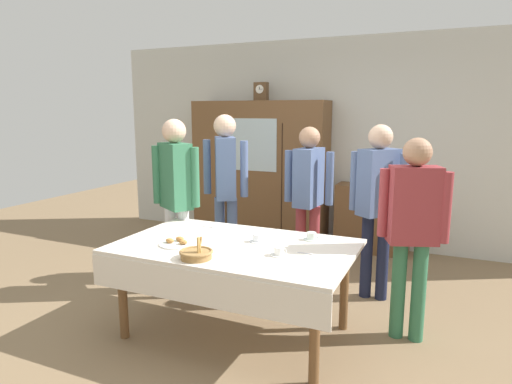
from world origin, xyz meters
TOP-DOWN VIEW (x-y plane):
  - ground_plane at (0.00, 0.00)m, footprint 12.00×12.00m
  - back_wall at (0.00, 2.65)m, footprint 6.40×0.10m
  - dining_table at (0.00, -0.24)m, footprint 1.83×1.13m
  - wall_cabinet at (-0.90, 2.35)m, footprint 1.86×0.46m
  - mantel_clock at (-0.88, 2.35)m, footprint 0.18×0.11m
  - bookshelf_low at (0.64, 2.41)m, footprint 0.91×0.35m
  - book_stack at (0.64, 2.41)m, footprint 0.14×0.23m
  - tea_cup_front_edge at (0.13, -0.06)m, footprint 0.13×0.13m
  - tea_cup_near_left at (0.41, -0.31)m, footprint 0.13×0.13m
  - tea_cup_mid_right at (0.51, 0.16)m, footprint 0.13×0.13m
  - bread_basket at (-0.10, -0.61)m, footprint 0.24×0.24m
  - pastry_plate at (-0.41, -0.38)m, footprint 0.28×0.28m
  - spoon_back_edge at (0.59, -0.19)m, footprint 0.12×0.02m
  - spoon_front_edge at (-0.44, 0.17)m, footprint 0.12×0.02m
  - person_near_right_end at (-0.67, 0.91)m, footprint 0.52×0.41m
  - person_behind_table_right at (-0.92, 0.36)m, footprint 0.52×0.36m
  - person_by_cabinet at (0.90, 0.95)m, footprint 0.52×0.41m
  - person_behind_table_left at (0.17, 1.16)m, footprint 0.52×0.38m
  - person_beside_shelf at (1.27, 0.27)m, footprint 0.52×0.31m

SIDE VIEW (x-z plane):
  - ground_plane at x=0.00m, z-range 0.00..0.00m
  - bookshelf_low at x=0.64m, z-range 0.00..0.85m
  - dining_table at x=0.00m, z-range 0.28..1.03m
  - spoon_back_edge at x=0.59m, z-range 0.74..0.75m
  - spoon_front_edge at x=-0.44m, z-range 0.74..0.75m
  - pastry_plate at x=-0.41m, z-range 0.73..0.78m
  - tea_cup_front_edge at x=0.13m, z-range 0.74..0.80m
  - tea_cup_near_left at x=0.41m, z-range 0.74..0.80m
  - tea_cup_mid_right at x=0.51m, z-range 0.74..0.80m
  - bread_basket at x=-0.10m, z-range 0.70..0.86m
  - book_stack at x=0.64m, z-range 0.85..0.93m
  - wall_cabinet at x=-0.90m, z-range 0.00..1.90m
  - person_beside_shelf at x=1.27m, z-range 0.17..1.75m
  - person_behind_table_left at x=0.17m, z-range 0.17..1.79m
  - person_by_cabinet at x=0.90m, z-range 0.18..1.83m
  - person_behind_table_right at x=-0.92m, z-range 0.19..1.89m
  - person_near_right_end at x=-0.67m, z-range 0.20..1.93m
  - back_wall at x=0.00m, z-range 0.00..2.70m
  - mantel_clock at x=-0.88m, z-range 1.90..2.14m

